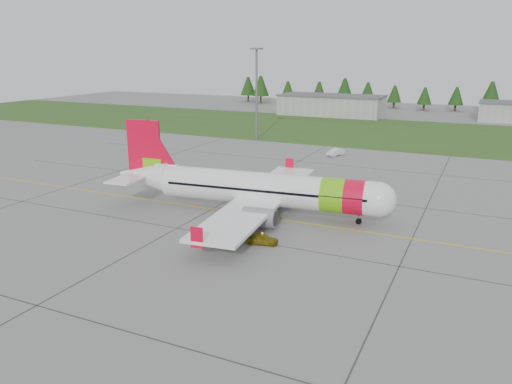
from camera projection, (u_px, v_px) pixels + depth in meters
The scene contains 9 objects.
ground at pixel (300, 249), 51.18m from camera, with size 320.00×320.00×0.00m, color gray.
aircraft at pixel (259, 189), 61.76m from camera, with size 36.41×33.73×11.04m.
follow_me_car at pixel (262, 229), 52.13m from camera, with size 1.35×1.14×3.35m, color gold.
service_van at pixel (336, 145), 96.77m from camera, with size 1.49×1.41×4.28m, color silver.
grass_strip at pixel (415, 134), 122.64m from camera, with size 320.00×50.00×0.03m, color #30561E.
taxi_guideline at pixel (324, 226), 58.15m from camera, with size 120.00×0.25×0.02m, color gold.
hangar_west at pixel (331, 106), 158.48m from camera, with size 32.00×14.00×6.00m, color #A8A8A3.
floodlight_mast at pixel (257, 96), 112.08m from camera, with size 0.50×0.50×20.00m, color slate.
treeline at pixel (440, 96), 170.10m from camera, with size 160.00×8.00×10.00m, color #1C3F14, non-canonical shape.
Camera 1 is at (16.14, -45.06, 19.58)m, focal length 35.00 mm.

